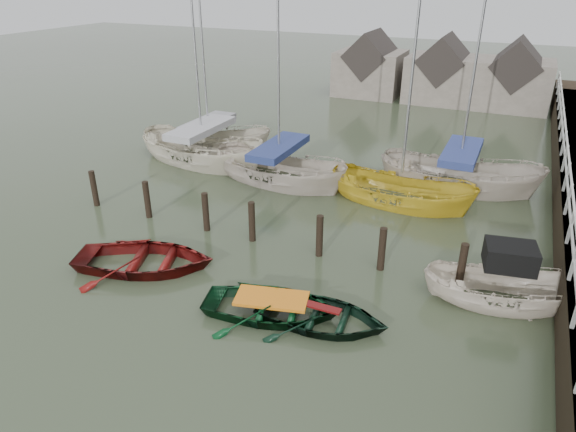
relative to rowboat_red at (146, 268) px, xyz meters
The scene contains 12 objects.
ground 3.34m from the rowboat_red, ahead, with size 120.00×120.00×0.00m, color #2D3723.
mooring_pilings 3.69m from the rowboat_red, 52.51° to the left, with size 13.72×0.22×1.80m.
far_sheds 26.30m from the rowboat_red, 80.85° to the left, with size 14.00×4.08×4.39m.
rowboat_red is the anchor object (origin of this frame).
rowboat_green 4.57m from the rowboat_red, ahead, with size 2.60×3.64×0.75m, color black.
rowboat_dkgreen 5.88m from the rowboat_red, ahead, with size 2.44×3.42×0.71m, color black.
motorboat 10.32m from the rowboat_red, 14.30° to the left, with size 4.44×2.32×2.52m.
sailboat_a 9.49m from the rowboat_red, 112.40° to the left, with size 7.44×3.77×12.20m.
sailboat_b 8.12m from the rowboat_red, 85.27° to the left, with size 6.82×3.50×10.59m.
sailboat_c 9.95m from the rowboat_red, 53.78° to the left, with size 6.09×2.92×10.83m.
sailboat_d 13.09m from the rowboat_red, 53.98° to the left, with size 6.73×2.76×11.24m.
sailboat_e 11.08m from the rowboat_red, 112.34° to the left, with size 6.63×4.03×9.92m.
Camera 1 is at (6.19, -10.29, 8.27)m, focal length 32.00 mm.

